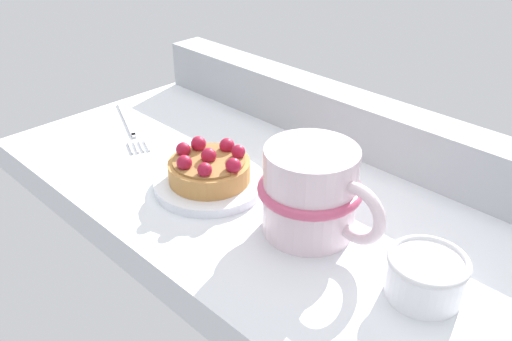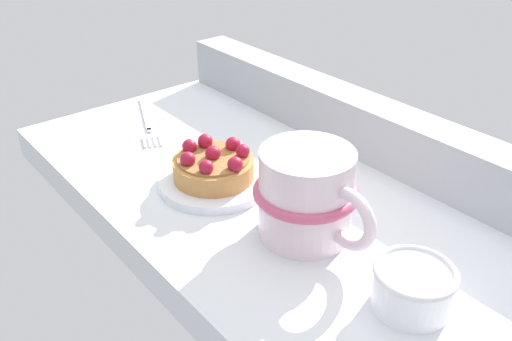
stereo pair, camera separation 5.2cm
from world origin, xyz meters
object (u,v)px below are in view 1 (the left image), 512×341
(dessert_plate, at_px, (210,184))
(sugar_bowl, at_px, (426,275))
(dessert_fork, at_px, (130,126))
(coffee_mug, at_px, (312,192))
(raspberry_tart, at_px, (209,167))

(dessert_plate, distance_m, sugar_bowl, 0.27)
(dessert_plate, relative_size, dessert_fork, 0.80)
(coffee_mug, bearing_deg, dessert_plate, -172.81)
(dessert_plate, distance_m, coffee_mug, 0.15)
(dessert_plate, xyz_separation_m, dessert_fork, (-0.21, 0.03, -0.00))
(raspberry_tart, bearing_deg, sugar_bowl, 3.03)
(dessert_fork, relative_size, sugar_bowl, 2.29)
(dessert_plate, height_order, raspberry_tart, raspberry_tart)
(dessert_plate, relative_size, raspberry_tart, 1.38)
(coffee_mug, xyz_separation_m, dessert_fork, (-0.35, 0.01, -0.05))
(dessert_plate, bearing_deg, sugar_bowl, 3.09)
(raspberry_tart, xyz_separation_m, coffee_mug, (0.14, 0.02, 0.02))
(dessert_fork, xyz_separation_m, sugar_bowl, (0.48, -0.01, 0.02))
(raspberry_tart, bearing_deg, coffee_mug, 7.08)
(dessert_fork, bearing_deg, raspberry_tart, -6.90)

